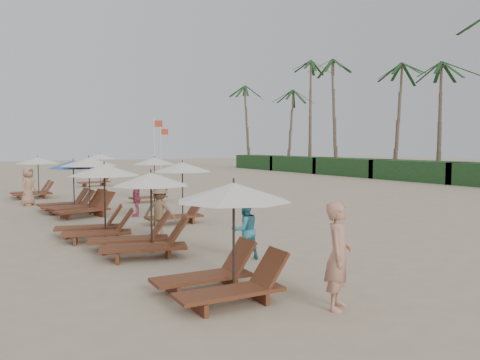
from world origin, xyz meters
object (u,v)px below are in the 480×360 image
lounger_station_1 (140,218)px  beachgoer_mid_a (245,230)px  inland_station_0 (179,187)px  inland_station_1 (152,174)px  lounger_station_4 (68,187)px  lounger_station_5 (34,177)px  lounger_station_2 (97,203)px  beachgoer_far_b (28,186)px  lounger_station_3 (83,189)px  beachgoer_near (338,256)px  flag_pole_near (155,150)px  beachgoer_far_a (136,198)px  beachgoer_mid_b (160,211)px  inland_station_2 (97,167)px  lounger_station_0 (222,242)px

lounger_station_1 → beachgoer_mid_a: (2.02, -1.99, -0.18)m
lounger_station_1 → inland_station_0: 5.09m
lounger_station_1 → inland_station_0: (2.90, 4.17, 0.39)m
inland_station_1 → beachgoer_mid_a: inland_station_1 is taller
lounger_station_4 → lounger_station_5: bearing=94.5°
inland_station_0 → inland_station_1: (1.51, 6.88, 0.10)m
lounger_station_2 → inland_station_0: 3.67m
lounger_station_5 → beachgoer_far_b: lounger_station_5 is taller
lounger_station_3 → inland_station_1: lounger_station_3 is taller
beachgoer_far_b → beachgoer_near: bearing=-129.6°
lounger_station_1 → inland_station_1: 11.90m
lounger_station_4 → lounger_station_5: (-0.51, 6.43, 0.07)m
lounger_station_4 → flag_pole_near: bearing=45.0°
lounger_station_3 → beachgoer_far_b: bearing=107.5°
inland_station_1 → beachgoer_far_b: (-5.62, 1.45, -0.50)m
lounger_station_2 → beachgoer_far_a: bearing=56.2°
beachgoer_mid_a → beachgoer_far_b: size_ratio=0.82×
beachgoer_mid_b → flag_pole_near: (5.06, 13.84, 1.73)m
beachgoer_mid_a → beachgoer_far_b: beachgoer_far_b is taller
lounger_station_3 → inland_station_0: size_ratio=1.01×
beachgoer_mid_b → lounger_station_2: bearing=19.2°
lounger_station_2 → inland_station_1: (4.87, 8.34, 0.33)m
lounger_station_5 → inland_station_0: bearing=-73.8°
lounger_station_1 → lounger_station_4: (0.00, 9.47, 0.11)m
beachgoer_near → beachgoer_mid_b: bearing=53.3°
lounger_station_1 → beachgoer_far_b: lounger_station_1 is taller
lounger_station_2 → beachgoer_mid_b: 1.93m
lounger_station_4 → beachgoer_mid_a: 11.65m
lounger_station_3 → beachgoer_mid_b: size_ratio=1.75×
lounger_station_4 → beachgoer_far_a: 3.67m
beachgoer_far_a → inland_station_2: bearing=-166.7°
lounger_station_2 → lounger_station_5: size_ratio=1.01×
lounger_station_5 → beachgoer_near: lounger_station_5 is taller
beachgoer_near → beachgoer_far_a: 12.38m
inland_station_2 → beachgoer_mid_b: (-3.07, -19.85, -0.49)m
inland_station_0 → flag_pole_near: (3.48, 11.67, 1.20)m
beachgoer_far_b → lounger_station_1: bearing=-132.5°
beachgoer_far_a → beachgoer_near: bearing=19.6°
beachgoer_near → lounger_station_0: bearing=92.7°
lounger_station_3 → beachgoer_mid_b: (1.05, -5.82, -0.30)m
inland_station_0 → flag_pole_near: size_ratio=0.61×
flag_pole_near → beachgoer_far_b: bearing=-156.2°
lounger_station_4 → inland_station_0: 6.05m
beachgoer_mid_a → inland_station_2: bearing=-96.3°
lounger_station_1 → beachgoer_far_a: 6.75m
inland_station_0 → beachgoer_mid_b: 2.74m
lounger_station_1 → beachgoer_far_a: (2.04, 6.43, -0.20)m
lounger_station_4 → inland_station_1: size_ratio=0.99×
lounger_station_5 → beachgoer_mid_a: 18.08m
beachgoer_mid_a → beachgoer_far_b: bearing=-78.0°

